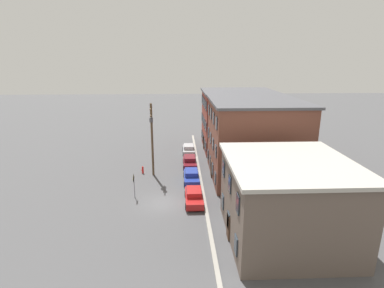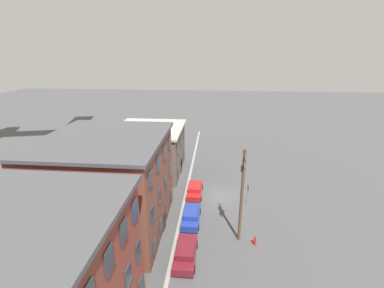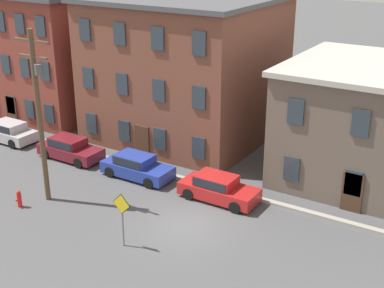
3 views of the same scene
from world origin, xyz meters
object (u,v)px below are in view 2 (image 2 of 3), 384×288
Objects in this scene: car_red at (195,189)px; utility_pole at (242,191)px; car_blue at (191,215)px; fire_hydrant at (255,240)px; car_maroon at (185,252)px; caution_sign at (248,190)px.

utility_pole is (-7.96, -4.94, 4.53)m from car_red.
utility_pole is at bearing -148.21° from car_red.
car_blue is 5.59m from car_red.
fire_hydrant is at bearing -114.82° from utility_pole.
car_red is at bearing 0.30° from car_maroon.
caution_sign is at bearing -57.16° from car_blue.
caution_sign is 2.85× the size of fire_hydrant.
car_blue is 1.61× the size of caution_sign.
car_maroon is 1.00× the size of car_blue.
utility_pole reaches higher than caution_sign.
fire_hydrant is (-7.18, 0.07, -1.36)m from caution_sign.
car_blue is at bearing 64.11° from utility_pole.
car_maroon and car_red have the same top height.
fire_hydrant is at bearing -143.51° from car_red.
car_red reaches higher than fire_hydrant.
car_blue is 7.04m from fire_hydrant.
caution_sign is at bearing -0.53° from fire_hydrant.
fire_hydrant is at bearing -69.24° from car_maroon.
car_red is 10.74m from fire_hydrant.
fire_hydrant is (-3.05, -6.34, -0.27)m from car_blue.
car_blue is at bearing 0.15° from car_maroon.
car_red is 0.47× the size of utility_pole.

